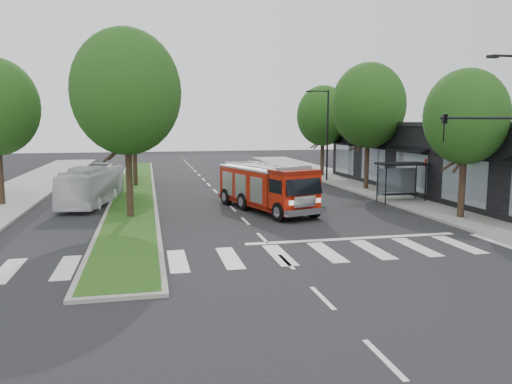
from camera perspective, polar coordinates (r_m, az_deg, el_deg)
The scene contains 14 objects.
ground at distance 22.80m, azimuth 0.73°, elevation -5.29°, with size 140.00×140.00×0.00m, color black.
sidewalk_right at distance 36.51m, azimuth 16.49°, elevation -0.47°, with size 5.00×80.00×0.15m, color gray.
median at distance 39.96m, azimuth -13.63°, elevation 0.34°, with size 3.00×50.00×0.15m.
storefront_row at distance 38.62m, azimuth 22.51°, elevation 3.32°, with size 8.00×30.00×5.00m, color black.
bus_shelter at distance 34.04m, azimuth 16.20°, elevation 2.28°, with size 3.20×1.60×2.61m.
tree_right_near at distance 28.82m, azimuth 22.87°, elevation 7.90°, with size 4.40×4.40×8.05m.
tree_right_mid at distance 39.28m, azimuth 12.73°, elevation 9.62°, with size 5.60×5.60×9.72m.
tree_right_far at distance 48.52m, azimuth 7.66°, elevation 8.62°, with size 5.00×5.00×8.73m.
tree_median_near at distance 27.67m, azimuth -14.62°, elevation 11.00°, with size 5.80×5.80×10.16m.
tree_median_far at distance 41.64m, azimuth -13.87°, elevation 9.48°, with size 5.60×5.60×9.72m.
streetlight_right_near at distance 23.29m, azimuth 26.74°, elevation 5.74°, with size 4.08×0.22×8.00m.
streetlight_right_far at distance 44.37m, azimuth 7.99°, elevation 6.93°, with size 2.11×0.20×8.00m.
fire_engine at distance 29.52m, azimuth 1.21°, elevation 0.46°, with size 4.79×8.61×2.86m.
city_bus at distance 33.71m, azimuth -18.17°, elevation 0.77°, with size 2.07×8.87×2.47m, color white.
Camera 1 is at (-5.02, -21.61, 5.23)m, focal length 35.00 mm.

